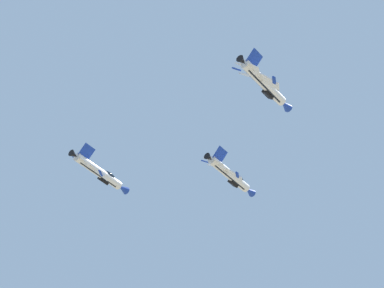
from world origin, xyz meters
name	(u,v)px	position (x,y,z in m)	size (l,w,h in m)	color
fighter_jet_lead	(230,175)	(-3.29, 112.02, 82.56)	(10.56, 14.23, 6.60)	white
fighter_jet_left_wing	(99,172)	(-28.26, 108.90, 82.18)	(10.42, 14.23, 7.00)	white
fighter_jet_right_wing	(265,84)	(3.24, 89.09, 85.41)	(10.50, 14.23, 6.79)	white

